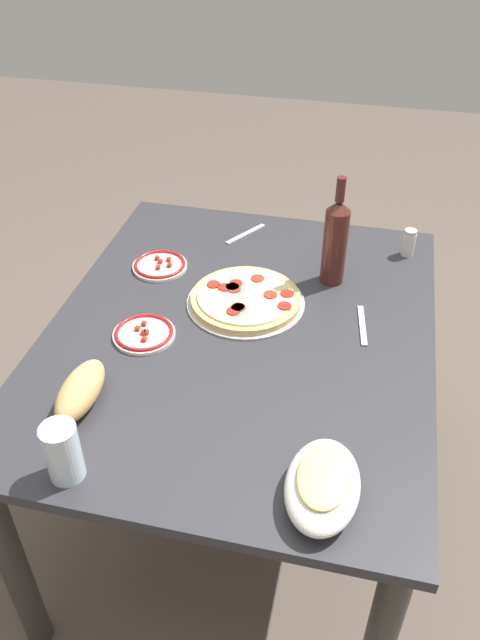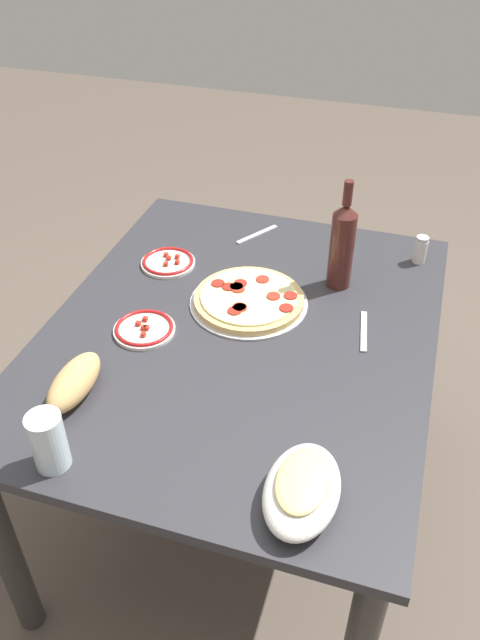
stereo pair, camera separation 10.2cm
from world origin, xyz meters
name	(u,v)px [view 2 (the right image)]	position (x,y,z in m)	size (l,w,h in m)	color
ground_plane	(240,500)	(0.00, 0.00, 0.00)	(8.00, 8.00, 0.00)	brown
dining_table	(240,361)	(0.00, 0.00, 0.64)	(1.26, 1.02, 0.75)	#2D2D33
pepperoni_pizza	(249,300)	(-0.12, -0.01, 0.77)	(0.33, 0.33, 0.03)	#B7B7BC
baked_pasta_dish	(302,488)	(0.49, 0.28, 0.79)	(0.24, 0.15, 0.08)	white
wine_bottle	(342,245)	(-0.29, 0.21, 0.89)	(0.07, 0.07, 0.33)	#471E19
water_glass	(48,441)	(0.55, -0.24, 0.82)	(0.07, 0.07, 0.14)	silver
side_plate_near	(168,262)	(-0.24, -0.31, 0.76)	(0.17, 0.17, 0.02)	white
side_plate_far	(144,329)	(0.09, -0.24, 0.76)	(0.17, 0.17, 0.02)	white
bread_loaf	(74,382)	(0.35, -0.30, 0.79)	(0.20, 0.09, 0.08)	tan
spice_shaker	(420,250)	(-0.48, 0.43, 0.80)	(0.04, 0.04, 0.09)	silver
fork_left	(364,331)	(-0.09, 0.32, 0.76)	(0.17, 0.02, 0.01)	#B7B7BC
fork_right	(257,234)	(-0.49, -0.09, 0.76)	(0.17, 0.02, 0.01)	#B7B7BC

